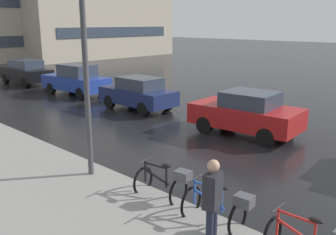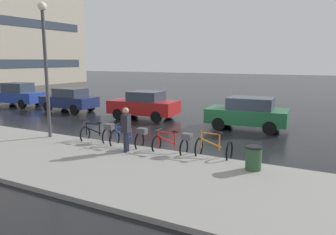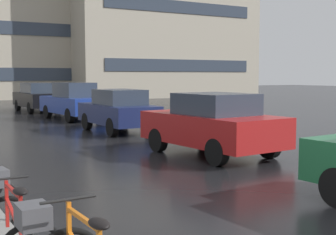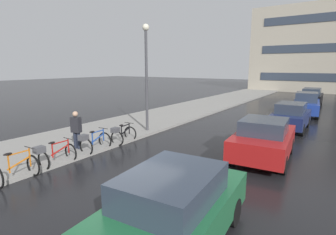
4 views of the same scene
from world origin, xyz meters
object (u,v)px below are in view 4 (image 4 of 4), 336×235
car_green (174,207)px  streetlamp (146,67)px  car_navy (291,116)px  car_black (311,97)px  bicycle_second (53,154)px  bicycle_third (93,141)px  pedestrian (76,129)px  bicycle_farthest (122,134)px  car_red (264,139)px  car_blue (306,104)px  bicycle_nearest (16,170)px

car_green → streetlamp: (-6.22, 6.90, 2.71)m
car_navy → car_black: size_ratio=0.87×
bicycle_second → streetlamp: bearing=93.4°
bicycle_third → pedestrian: pedestrian is taller
bicycle_farthest → car_navy: size_ratio=0.36×
car_red → car_black: size_ratio=0.93×
bicycle_farthest → car_blue: car_blue is taller
bicycle_nearest → car_black: 24.11m
bicycle_nearest → bicycle_third: size_ratio=0.81×
car_green → car_black: (0.02, 23.11, 0.01)m
car_navy → streetlamp: streetlamp is taller
bicycle_third → car_green: 6.63m
car_blue → car_black: bearing=92.4°
bicycle_nearest → bicycle_second: (-0.22, 1.41, 0.08)m
bicycle_second → streetlamp: size_ratio=0.25×
bicycle_third → streetlamp: 5.01m
bicycle_third → car_red: (6.07, 3.20, 0.32)m
bicycle_second → car_green: car_green is taller
bicycle_third → streetlamp: (-0.30, 3.96, 3.04)m
bicycle_farthest → car_black: (5.85, 18.57, 0.35)m
bicycle_nearest → bicycle_second: size_ratio=0.82×
car_red → car_blue: bearing=89.4°
car_blue → pedestrian: pedestrian is taller
car_navy → car_blue: bearing=88.6°
car_red → car_black: 16.98m
car_blue → streetlamp: bearing=-121.5°
bicycle_second → car_black: size_ratio=0.32×
car_navy → car_green: bearing=-90.6°
bicycle_nearest → car_red: 8.69m
car_red → car_black: (-0.13, 16.97, 0.02)m
bicycle_second → car_navy: bearing=61.3°
bicycle_nearest → bicycle_third: (-0.27, 3.26, 0.08)m
car_red → streetlamp: (-6.37, 0.77, 2.72)m
car_blue → car_black: car_blue is taller
bicycle_nearest → streetlamp: bearing=94.5°
bicycle_farthest → car_black: size_ratio=0.32×
car_green → car_black: bearing=90.0°
car_green → pedestrian: 7.11m
bicycle_nearest → pedestrian: 3.16m
car_red → streetlamp: 6.97m
pedestrian → streetlamp: bearing=85.0°
car_red → car_navy: bearing=90.2°
bicycle_farthest → bicycle_third: bearing=-93.5°
bicycle_third → streetlamp: size_ratio=0.25×
bicycle_farthest → streetlamp: bearing=99.4°
car_navy → bicycle_third: bearing=-123.6°
car_navy → car_black: bearing=90.6°
car_navy → bicycle_nearest: bearing=-115.1°
car_navy → streetlamp: (-6.35, -5.14, 2.74)m
car_navy → car_black: (-0.11, 11.07, 0.04)m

